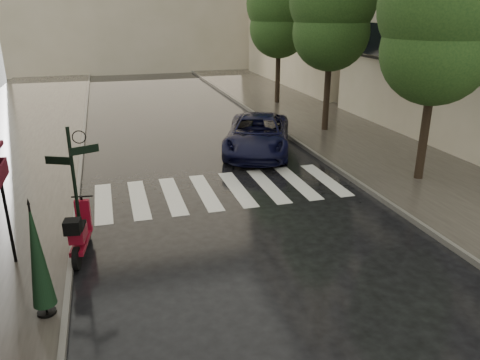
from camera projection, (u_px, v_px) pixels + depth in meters
ground at (146, 318)px, 8.88m from camera, size 120.00×120.00×0.00m
sidewalk_near at (2, 155)px, 18.50m from camera, size 6.00×60.00×0.12m
sidewalk_far at (339, 129)px, 22.34m from camera, size 5.50×60.00×0.12m
curb_near at (82, 148)px, 19.29m from camera, size 0.12×60.00×0.16m
curb_far at (284, 133)px, 21.61m from camera, size 0.12×60.00×0.16m
crosswalk at (221, 190)px, 15.06m from camera, size 7.85×3.20×0.01m
signpost at (75, 181)px, 10.64m from camera, size 1.17×0.29×3.10m
tree_near at (441, 15)px, 14.04m from camera, size 3.80×3.80×7.99m
tree_mid at (332, 6)px, 20.22m from camera, size 3.80×3.80×8.34m
tree_far at (280, 9)px, 26.63m from camera, size 3.80×3.80×8.16m
scooter at (80, 233)px, 10.93m from camera, size 0.63×1.90×1.25m
parked_car at (258, 134)px, 18.83m from camera, size 4.23×5.86×1.48m
parasol_back at (37, 256)px, 8.40m from camera, size 0.43×0.43×2.29m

